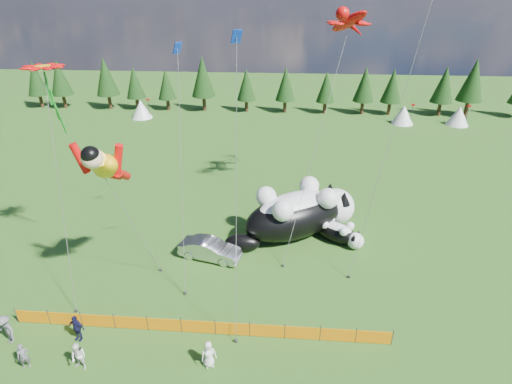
% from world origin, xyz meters
% --- Properties ---
extents(ground, '(160.00, 160.00, 0.00)m').
position_xyz_m(ground, '(0.00, 0.00, 0.00)').
color(ground, '#0E370A').
rests_on(ground, ground).
extents(safety_fence, '(22.06, 0.06, 1.10)m').
position_xyz_m(safety_fence, '(0.00, -3.00, 0.50)').
color(safety_fence, '#262626').
rests_on(safety_fence, ground).
extents(tree_line, '(90.00, 4.00, 8.00)m').
position_xyz_m(tree_line, '(0.00, 45.00, 4.00)').
color(tree_line, black).
rests_on(tree_line, ground).
extents(festival_tents, '(50.00, 3.20, 2.80)m').
position_xyz_m(festival_tents, '(11.00, 40.00, 1.40)').
color(festival_tents, white).
rests_on(festival_tents, ground).
extents(cat_large, '(10.50, 8.17, 4.24)m').
position_xyz_m(cat_large, '(6.04, 8.29, 2.01)').
color(cat_large, black).
rests_on(cat_large, ground).
extents(cat_small, '(4.29, 3.47, 1.76)m').
position_xyz_m(cat_small, '(9.08, 7.34, 0.84)').
color(cat_small, black).
rests_on(cat_small, ground).
extents(car, '(4.86, 2.62, 1.52)m').
position_xyz_m(car, '(-0.64, 4.34, 0.76)').
color(car, silver).
rests_on(car, ground).
extents(spectator_a, '(0.69, 0.62, 1.59)m').
position_xyz_m(spectator_a, '(-8.61, -6.04, 0.79)').
color(spectator_a, '#5C5C61').
rests_on(spectator_a, ground).
extents(spectator_b, '(0.92, 0.67, 1.70)m').
position_xyz_m(spectator_b, '(-5.68, -5.89, 0.85)').
color(spectator_b, white).
rests_on(spectator_b, ground).
extents(spectator_c, '(1.08, 0.69, 1.71)m').
position_xyz_m(spectator_c, '(-6.76, -3.96, 0.85)').
color(spectator_c, '#15153A').
rests_on(spectator_c, ground).
extents(spectator_d, '(1.36, 1.07, 1.87)m').
position_xyz_m(spectator_d, '(-10.57, -4.48, 0.94)').
color(spectator_d, '#5C5C61').
rests_on(spectator_d, ground).
extents(spectator_e, '(0.95, 0.81, 1.64)m').
position_xyz_m(spectator_e, '(1.03, -5.17, 0.82)').
color(spectator_e, white).
rests_on(spectator_e, ground).
extents(superhero_kite, '(5.95, 6.05, 11.19)m').
position_xyz_m(superhero_kite, '(-5.48, 0.34, 8.98)').
color(superhero_kite, yellow).
rests_on(superhero_kite, ground).
extents(gecko_kite, '(7.30, 13.90, 19.13)m').
position_xyz_m(gecko_kite, '(9.16, 13.87, 15.76)').
color(gecko_kite, red).
rests_on(gecko_kite, ground).
extents(flower_kite, '(2.97, 6.24, 14.67)m').
position_xyz_m(flower_kite, '(-9.32, 2.77, 13.81)').
color(flower_kite, red).
rests_on(flower_kite, ground).
extents(diamond_kite_a, '(1.06, 6.11, 15.83)m').
position_xyz_m(diamond_kite_a, '(-2.18, 5.52, 13.99)').
color(diamond_kite_a, '#0B2EAA').
rests_on(diamond_kite_a, ground).
extents(diamond_kite_c, '(0.86, 3.65, 16.66)m').
position_xyz_m(diamond_kite_c, '(2.24, -0.45, 14.84)').
color(diamond_kite_c, '#0B2EAA').
rests_on(diamond_kite_c, ground).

